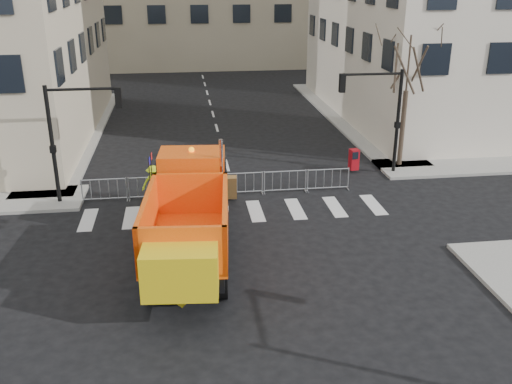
{
  "coord_description": "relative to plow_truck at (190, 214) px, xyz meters",
  "views": [
    {
      "loc": [
        -2.37,
        -17.43,
        9.9
      ],
      "look_at": [
        0.32,
        2.5,
        2.08
      ],
      "focal_mm": 40.0,
      "sensor_mm": 36.0,
      "label": 1
    }
  ],
  "objects": [
    {
      "name": "traffic_light_right",
      "position": [
        10.73,
        8.22,
        0.86
      ],
      "size": [
        0.18,
        0.18,
        5.4
      ],
      "primitive_type": "cylinder",
      "color": "black",
      "rests_on": "ground"
    },
    {
      "name": "cop_c",
      "position": [
        -0.64,
        4.44,
        -1.04
      ],
      "size": [
        1.0,
        0.85,
        1.6
      ],
      "primitive_type": "imported",
      "rotation": [
        0.0,
        0.0,
        3.74
      ],
      "color": "black",
      "rests_on": "ground"
    },
    {
      "name": "crowd_barriers",
      "position": [
        1.48,
        6.32,
        -1.29
      ],
      "size": [
        12.6,
        0.6,
        1.1
      ],
      "primitive_type": null,
      "color": "#9EA0A5",
      "rests_on": "ground"
    },
    {
      "name": "street_tree",
      "position": [
        11.43,
        9.22,
        1.91
      ],
      "size": [
        3.0,
        3.0,
        7.5
      ],
      "primitive_type": null,
      "color": "#382B21",
      "rests_on": "ground"
    },
    {
      "name": "worker",
      "position": [
        -1.51,
        5.8,
        -0.88
      ],
      "size": [
        1.17,
        0.85,
        1.63
      ],
      "primitive_type": "imported",
      "rotation": [
        0.0,
        0.0,
        0.25
      ],
      "color": "#C2DF1A",
      "rests_on": "sidewalk_back"
    },
    {
      "name": "ground",
      "position": [
        2.23,
        -1.28,
        -1.84
      ],
      "size": [
        120.0,
        120.0,
        0.0
      ],
      "primitive_type": "plane",
      "color": "black",
      "rests_on": "ground"
    },
    {
      "name": "newspaper_box",
      "position": [
        8.72,
        8.69,
        -1.14
      ],
      "size": [
        0.52,
        0.48,
        1.1
      ],
      "primitive_type": "cube",
      "rotation": [
        0.0,
        0.0,
        0.18
      ],
      "color": "#9C0C14",
      "rests_on": "sidewalk_back"
    },
    {
      "name": "traffic_light_left",
      "position": [
        -5.77,
        6.22,
        0.86
      ],
      "size": [
        0.18,
        0.18,
        5.4
      ],
      "primitive_type": "cylinder",
      "color": "black",
      "rests_on": "ground"
    },
    {
      "name": "plow_truck",
      "position": [
        0.0,
        0.0,
        0.0
      ],
      "size": [
        3.95,
        10.89,
        4.15
      ],
      "rotation": [
        0.0,
        0.0,
        1.48
      ],
      "color": "black",
      "rests_on": "ground"
    },
    {
      "name": "sidewalk_back",
      "position": [
        2.23,
        7.22,
        -1.77
      ],
      "size": [
        64.0,
        5.0,
        0.15
      ],
      "primitive_type": "cube",
      "color": "gray",
      "rests_on": "ground"
    },
    {
      "name": "cop_b",
      "position": [
        -0.49,
        5.27,
        -0.83
      ],
      "size": [
        1.18,
        1.04,
        2.03
      ],
      "primitive_type": "imported",
      "rotation": [
        0.0,
        0.0,
        2.81
      ],
      "color": "black",
      "rests_on": "ground"
    },
    {
      "name": "cop_a",
      "position": [
        -0.18,
        5.32,
        -1.02
      ],
      "size": [
        0.71,
        0.6,
        1.65
      ],
      "primitive_type": "imported",
      "rotation": [
        0.0,
        0.0,
        3.55
      ],
      "color": "black",
      "rests_on": "ground"
    }
  ]
}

